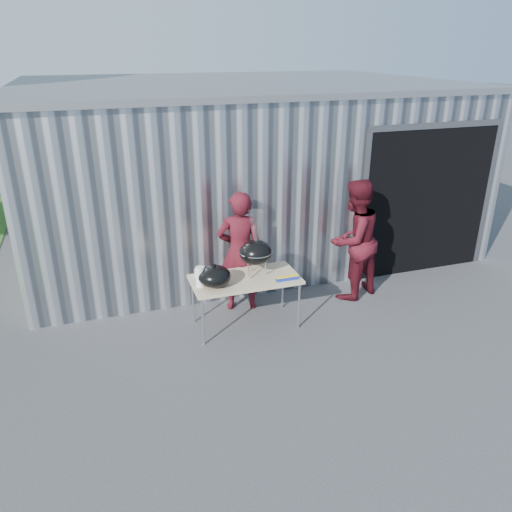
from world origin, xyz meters
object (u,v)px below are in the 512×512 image
object	(u,v)px
folding_table	(245,281)
person_cook	(240,252)
kettle_grill	(256,247)
person_bystander	(354,240)

from	to	relation	value
folding_table	person_cook	size ratio (longest dim) A/B	0.81
person_cook	kettle_grill	bearing A→B (deg)	111.20
kettle_grill	person_cook	xyz separation A→B (m)	(-0.08, 0.49, -0.25)
kettle_grill	person_cook	size ratio (longest dim) A/B	0.51
folding_table	person_bystander	size ratio (longest dim) A/B	0.79
person_cook	person_bystander	bearing A→B (deg)	-174.22
folding_table	kettle_grill	distance (m)	0.49
folding_table	person_cook	world-z (taller)	person_cook
person_cook	person_bystander	distance (m)	1.80
person_cook	person_bystander	size ratio (longest dim) A/B	0.96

